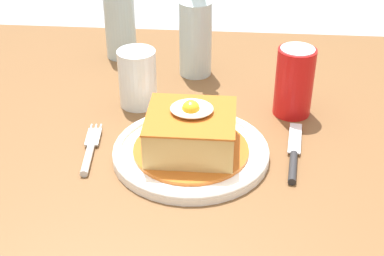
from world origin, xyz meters
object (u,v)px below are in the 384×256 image
(main_plate, at_px, (191,151))
(beer_bottle_clear, at_px, (119,11))
(knife, at_px, (294,159))
(beer_bottle_clear_far, at_px, (196,27))
(fork, at_px, (89,152))
(drinking_glass, at_px, (138,82))
(soda_can, at_px, (294,82))

(main_plate, distance_m, beer_bottle_clear, 0.42)
(knife, distance_m, beer_bottle_clear_far, 0.36)
(main_plate, height_order, fork, main_plate)
(knife, relative_size, drinking_glass, 1.58)
(beer_bottle_clear, bearing_deg, knife, -47.22)
(knife, height_order, soda_can, soda_can)
(knife, bearing_deg, beer_bottle_clear_far, 120.68)
(main_plate, height_order, soda_can, soda_can)
(soda_can, relative_size, beer_bottle_clear, 0.47)
(soda_can, bearing_deg, fork, -153.80)
(knife, bearing_deg, soda_can, 87.42)
(main_plate, relative_size, soda_can, 1.98)
(main_plate, xyz_separation_m, beer_bottle_clear, (-0.18, 0.36, 0.09))
(fork, distance_m, beer_bottle_clear, 0.39)
(knife, xyz_separation_m, beer_bottle_clear_far, (-0.18, 0.30, 0.09))
(beer_bottle_clear, bearing_deg, drinking_glass, -71.14)
(soda_can, bearing_deg, drinking_glass, 178.19)
(fork, distance_m, soda_can, 0.37)
(soda_can, height_order, beer_bottle_clear, beer_bottle_clear)
(beer_bottle_clear, bearing_deg, soda_can, -31.78)
(fork, xyz_separation_m, beer_bottle_clear, (-0.02, 0.38, 0.09))
(soda_can, relative_size, drinking_glass, 1.18)
(soda_can, relative_size, beer_bottle_clear_far, 0.47)
(soda_can, height_order, drinking_glass, soda_can)
(fork, relative_size, knife, 0.86)
(main_plate, bearing_deg, beer_bottle_clear, 116.19)
(fork, height_order, knife, same)
(fork, height_order, soda_can, soda_can)
(beer_bottle_clear, distance_m, beer_bottle_clear_far, 0.18)
(knife, bearing_deg, beer_bottle_clear, 132.78)
(soda_can, distance_m, beer_bottle_clear, 0.41)
(main_plate, distance_m, soda_can, 0.23)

